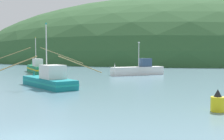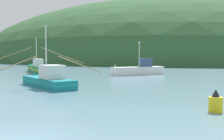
{
  "view_description": "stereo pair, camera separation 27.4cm",
  "coord_description": "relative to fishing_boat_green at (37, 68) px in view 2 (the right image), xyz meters",
  "views": [
    {
      "loc": [
        5.39,
        -11.52,
        3.85
      ],
      "look_at": [
        0.42,
        28.35,
        1.4
      ],
      "focal_mm": 45.72,
      "sensor_mm": 36.0,
      "label": 1
    },
    {
      "loc": [
        5.66,
        -11.49,
        3.85
      ],
      "look_at": [
        0.42,
        28.35,
        1.4
      ],
      "focal_mm": 45.72,
      "sensor_mm": 36.0,
      "label": 2
    }
  ],
  "objects": [
    {
      "name": "hill_far_left",
      "position": [
        5.9,
        187.98,
        -0.93
      ],
      "size": [
        99.83,
        79.87,
        99.87
      ],
      "primitive_type": "ellipsoid",
      "color": "#2D562D",
      "rests_on": "ground"
    },
    {
      "name": "fishing_boat_green",
      "position": [
        0.0,
        0.0,
        0.0
      ],
      "size": [
        16.23,
        10.71,
        6.81
      ],
      "rotation": [
        0.0,
        0.0,
        2.12
      ],
      "color": "#197A47",
      "rests_on": "ground"
    },
    {
      "name": "fishing_boat_teal",
      "position": [
        10.17,
        -21.38,
        -0.12
      ],
      "size": [
        10.55,
        10.08,
        7.2
      ],
      "rotation": [
        0.0,
        0.0,
        2.33
      ],
      "color": "#147F84",
      "rests_on": "ground"
    },
    {
      "name": "fishing_boat_white",
      "position": [
        19.48,
        -2.44,
        -0.04
      ],
      "size": [
        9.2,
        6.86,
        5.7
      ],
      "rotation": [
        0.0,
        0.0,
        3.71
      ],
      "color": "white",
      "rests_on": "ground"
    },
    {
      "name": "channel_buoy",
      "position": [
        25.59,
        -32.74,
        -0.33
      ],
      "size": [
        0.89,
        0.89,
        1.47
      ],
      "color": "yellow",
      "rests_on": "ground"
    },
    {
      "name": "hill_far_right",
      "position": [
        37.81,
        106.0,
        -0.93
      ],
      "size": [
        210.43,
        168.35,
        62.07
      ],
      "primitive_type": "ellipsoid",
      "color": "#2D562D",
      "rests_on": "ground"
    }
  ]
}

